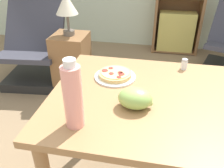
# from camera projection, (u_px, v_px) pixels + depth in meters

# --- Properties ---
(dining_table) EXTENTS (1.01, 0.81, 0.76)m
(dining_table) POSITION_uv_depth(u_px,v_px,m) (152.00, 116.00, 1.20)
(dining_table) COLOR #A37549
(dining_table) RESTS_ON ground_plane
(pizza_on_plate) EXTENTS (0.23, 0.23, 0.04)m
(pizza_on_plate) POSITION_uv_depth(u_px,v_px,m) (115.00, 75.00, 1.29)
(pizza_on_plate) COLOR white
(pizza_on_plate) RESTS_ON dining_table
(grape_bunch) EXTENTS (0.16, 0.12, 0.09)m
(grape_bunch) POSITION_uv_depth(u_px,v_px,m) (135.00, 98.00, 1.04)
(grape_bunch) COLOR #93BC5B
(grape_bunch) RESTS_ON dining_table
(drink_bottle) EXTENTS (0.07, 0.07, 0.29)m
(drink_bottle) POSITION_uv_depth(u_px,v_px,m) (73.00, 96.00, 0.89)
(drink_bottle) COLOR pink
(drink_bottle) RESTS_ON dining_table
(salt_shaker) EXTENTS (0.03, 0.03, 0.06)m
(salt_shaker) POSITION_uv_depth(u_px,v_px,m) (184.00, 64.00, 1.37)
(salt_shaker) COLOR white
(salt_shaker) RESTS_ON dining_table
(lounge_chair_near) EXTENTS (0.72, 0.82, 0.88)m
(lounge_chair_near) POSITION_uv_depth(u_px,v_px,m) (34.00, 57.00, 2.67)
(lounge_chair_near) COLOR black
(lounge_chair_near) RESTS_ON ground_plane
(bookshelf) EXTENTS (0.64, 0.30, 1.55)m
(bookshelf) POSITION_uv_depth(u_px,v_px,m) (180.00, 2.00, 3.20)
(bookshelf) COLOR brown
(bookshelf) RESTS_ON ground_plane
(side_table) EXTENTS (0.34, 0.34, 0.62)m
(side_table) POSITION_uv_depth(u_px,v_px,m) (72.00, 63.00, 2.49)
(side_table) COLOR brown
(side_table) RESTS_ON ground_plane
(table_lamp) EXTENTS (0.21, 0.21, 0.39)m
(table_lamp) POSITION_uv_depth(u_px,v_px,m) (66.00, 6.00, 2.19)
(table_lamp) COLOR #665B51
(table_lamp) RESTS_ON side_table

